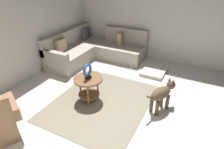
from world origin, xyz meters
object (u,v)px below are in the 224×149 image
Objects in this scene: dog at (162,94)px; dog_toy_rope at (89,99)px; sectional_couch at (94,50)px; torus_sculpture at (87,71)px; dog_bed_mat at (154,71)px; side_table at (88,83)px.

dog reaches higher than dog_toy_rope.
sectional_couch is 2.91m from dog.
torus_sculpture is (-1.89, -1.04, 0.42)m from sectional_couch.
dog is 1.54m from dog_toy_rope.
torus_sculpture is 1.53m from dog.
sectional_couch is 2.81× the size of dog_bed_mat.
side_table is 3.19× the size of dog_toy_rope.
sectional_couch is 1.95m from dog_bed_mat.
side_table is 1.49m from dog.
sectional_couch reaches higher than dog_bed_mat.
torus_sculpture is at bearing 154.53° from dog_bed_mat.
torus_sculpture is 0.41× the size of dog_bed_mat.
dog_toy_rope is at bearing -140.38° from dog.
side_table is 0.76× the size of dog.
sectional_couch is 2.84× the size of dog.
side_table is at bearing -151.10° from sectional_couch.
dog is at bearing -159.77° from dog_bed_mat.
torus_sculpture reaches higher than dog_bed_mat.
torus_sculpture is 0.41× the size of dog.
dog_bed_mat reaches higher than dog_toy_rope.
torus_sculpture is at bearing -18.21° from dog_toy_rope.
sectional_couch is 3.75× the size of side_table.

